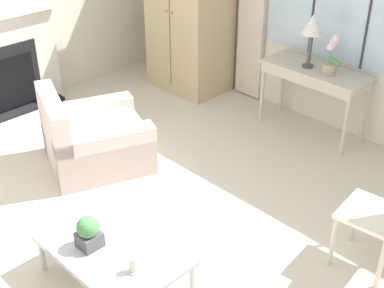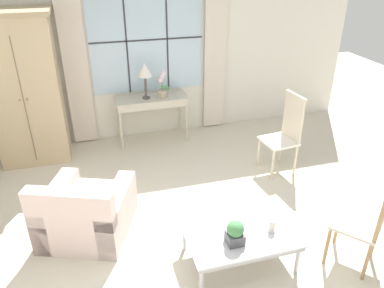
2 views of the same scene
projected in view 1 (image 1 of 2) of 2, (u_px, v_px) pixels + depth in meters
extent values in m
plane|color=beige|center=(122.00, 244.00, 4.41)|extent=(14.00, 14.00, 0.00)
cube|color=silver|center=(343.00, 3.00, 5.54)|extent=(7.20, 0.06, 2.80)
cube|color=black|center=(13.00, 110.00, 6.47)|extent=(0.34, 1.26, 0.04)
cube|color=silver|center=(1.00, 66.00, 6.24)|extent=(0.18, 1.40, 1.14)
cube|color=black|center=(9.00, 84.00, 6.28)|extent=(0.02, 0.67, 0.63)
cube|color=black|center=(7.00, 79.00, 6.25)|extent=(0.01, 0.83, 0.79)
cube|color=tan|center=(189.00, 6.00, 6.59)|extent=(0.96, 0.67, 2.14)
cube|color=#74644C|center=(169.00, 16.00, 6.41)|extent=(0.01, 0.01, 1.80)
sphere|color=#997F4C|center=(166.00, 11.00, 6.41)|extent=(0.03, 0.03, 0.03)
sphere|color=#997F4C|center=(172.00, 13.00, 6.35)|extent=(0.03, 0.03, 0.03)
cube|color=beige|center=(316.00, 70.00, 5.69)|extent=(1.16, 0.47, 0.03)
cube|color=beige|center=(315.00, 75.00, 5.72)|extent=(1.12, 0.45, 0.10)
cylinder|color=beige|center=(262.00, 92.00, 6.10)|extent=(0.04, 0.04, 0.73)
cylinder|color=beige|center=(346.00, 124.00, 5.44)|extent=(0.04, 0.04, 0.73)
cylinder|color=beige|center=(283.00, 82.00, 6.33)|extent=(0.04, 0.04, 0.73)
cylinder|color=beige|center=(365.00, 112.00, 5.67)|extent=(0.04, 0.04, 0.73)
cylinder|color=#4C4742|center=(308.00, 66.00, 5.71)|extent=(0.12, 0.12, 0.02)
cylinder|color=#4C4742|center=(310.00, 49.00, 5.62)|extent=(0.04, 0.04, 0.34)
cone|color=white|center=(313.00, 24.00, 5.48)|extent=(0.23, 0.23, 0.21)
cylinder|color=tan|center=(329.00, 69.00, 5.51)|extent=(0.15, 0.15, 0.12)
cylinder|color=#47844C|center=(332.00, 49.00, 5.41)|extent=(0.01, 0.01, 0.31)
cube|color=#47844C|center=(334.00, 61.00, 5.44)|extent=(0.14, 0.02, 0.09)
sphere|color=silver|center=(330.00, 47.00, 5.42)|extent=(0.08, 0.08, 0.08)
sphere|color=silver|center=(333.00, 42.00, 5.38)|extent=(0.08, 0.08, 0.08)
sphere|color=silver|center=(336.00, 38.00, 5.33)|extent=(0.08, 0.08, 0.08)
cube|color=beige|center=(98.00, 146.00, 5.41)|extent=(1.20, 1.23, 0.38)
cube|color=beige|center=(53.00, 118.00, 5.07)|extent=(0.90, 0.48, 0.42)
cube|color=beige|center=(89.00, 124.00, 5.65)|extent=(0.54, 0.96, 0.52)
cube|color=beige|center=(107.00, 157.00, 5.09)|extent=(0.54, 0.96, 0.52)
cube|color=white|center=(372.00, 214.00, 3.98)|extent=(0.49, 0.49, 0.03)
cylinder|color=beige|center=(333.00, 242.00, 4.08)|extent=(0.04, 0.04, 0.47)
cylinder|color=beige|center=(354.00, 218.00, 4.34)|extent=(0.04, 0.04, 0.47)
cylinder|color=beige|center=(381.00, 264.00, 3.88)|extent=(0.04, 0.04, 0.47)
cube|color=#BCBCC1|center=(113.00, 246.00, 3.87)|extent=(1.10, 0.73, 0.03)
cube|color=#A0A0A4|center=(114.00, 249.00, 3.88)|extent=(1.08, 0.71, 0.04)
cylinder|color=#BCBCC1|center=(42.00, 253.00, 4.08)|extent=(0.04, 0.04, 0.34)
cylinder|color=#BCBCC1|center=(108.00, 216.00, 4.46)|extent=(0.04, 0.04, 0.34)
cylinder|color=#BCBCC1|center=(192.00, 278.00, 3.85)|extent=(0.04, 0.04, 0.34)
cube|color=#4C4C51|center=(90.00, 240.00, 3.82)|extent=(0.16, 0.16, 0.12)
sphere|color=#47844C|center=(88.00, 227.00, 3.76)|extent=(0.17, 0.17, 0.17)
cylinder|color=silver|center=(134.00, 271.00, 3.63)|extent=(0.09, 0.09, 0.01)
cylinder|color=beige|center=(134.00, 264.00, 3.59)|extent=(0.06, 0.06, 0.12)
cylinder|color=black|center=(133.00, 257.00, 3.56)|extent=(0.00, 0.00, 0.01)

